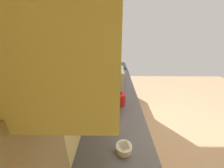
% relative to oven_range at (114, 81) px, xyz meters
% --- Properties ---
extents(ground_plane, '(6.52, 6.52, 0.00)m').
position_rel_oven_range_xyz_m(ground_plane, '(-1.57, -1.16, -0.47)').
color(ground_plane, tan).
extents(wall_back, '(4.20, 0.12, 2.73)m').
position_rel_oven_range_xyz_m(wall_back, '(-1.57, 0.38, 0.90)').
color(wall_back, '#DFC276').
rests_on(wall_back, ground_plane).
extents(counter_run, '(3.27, 0.67, 0.90)m').
position_rel_oven_range_xyz_m(counter_run, '(-1.97, -0.00, -0.01)').
color(counter_run, '#E3CF74').
rests_on(counter_run, ground_plane).
extents(upper_cabinets, '(2.26, 0.32, 0.69)m').
position_rel_oven_range_xyz_m(upper_cabinets, '(-1.97, 0.16, 1.43)').
color(upper_cabinets, '#EAD171').
extents(oven_range, '(0.69, 0.65, 1.08)m').
position_rel_oven_range_xyz_m(oven_range, '(0.00, 0.00, 0.00)').
color(oven_range, black).
rests_on(oven_range, ground_plane).
extents(microwave, '(0.45, 0.35, 0.31)m').
position_rel_oven_range_xyz_m(microwave, '(-1.35, 0.02, 0.59)').
color(microwave, '#B7BABF').
rests_on(microwave, counter_run).
extents(bowl, '(0.13, 0.13, 0.05)m').
position_rel_oven_range_xyz_m(bowl, '(-2.62, -0.07, 0.46)').
color(bowl, silver).
rests_on(bowl, counter_run).
extents(kettle, '(0.20, 0.14, 0.18)m').
position_rel_oven_range_xyz_m(kettle, '(-1.92, -0.07, 0.51)').
color(kettle, red).
rests_on(kettle, counter_run).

